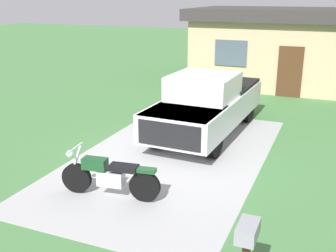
% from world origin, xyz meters
% --- Properties ---
extents(ground_plane, '(80.00, 80.00, 0.00)m').
position_xyz_m(ground_plane, '(0.00, 0.00, 0.00)').
color(ground_plane, '#447640').
extents(driveway_pad, '(4.67, 8.48, 0.01)m').
position_xyz_m(driveway_pad, '(0.00, 0.00, 0.00)').
color(driveway_pad, '#A3A3A3').
rests_on(driveway_pad, ground).
extents(motorcycle, '(2.21, 0.70, 1.09)m').
position_xyz_m(motorcycle, '(-0.39, -2.55, 0.47)').
color(motorcycle, black).
rests_on(motorcycle, ground).
extents(pickup_truck, '(2.23, 5.70, 1.90)m').
position_xyz_m(pickup_truck, '(0.26, 2.32, 0.95)').
color(pickup_truck, black).
rests_on(pickup_truck, ground).
extents(mailbox, '(0.26, 0.48, 1.26)m').
position_xyz_m(mailbox, '(2.95, -4.59, 0.98)').
color(mailbox, '#4C3823').
rests_on(mailbox, ground).
extents(neighbor_house, '(9.60, 5.60, 3.50)m').
position_xyz_m(neighbor_house, '(2.00, 10.58, 1.79)').
color(neighbor_house, tan).
rests_on(neighbor_house, ground).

